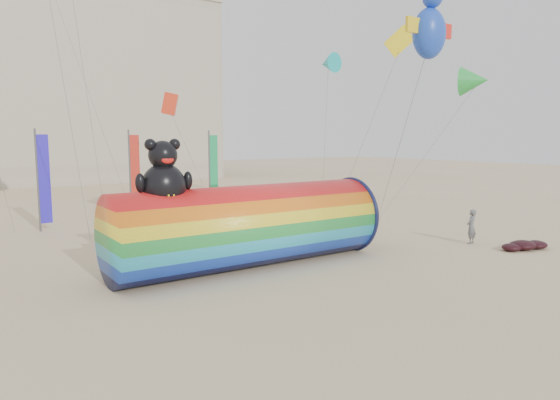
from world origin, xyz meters
TOP-DOWN VIEW (x-y plane):
  - ground at (0.00, 0.00)m, footprint 160.00×160.00m
  - windsock_assembly at (-0.73, 1.71)m, footprint 10.35×3.15m
  - kite_handler at (9.46, -0.62)m, footprint 0.64×0.50m
  - fabric_bundle at (10.40, -2.60)m, footprint 2.62×1.35m
  - festival_banners at (-0.52, 14.60)m, footprint 10.91×1.53m

SIDE VIEW (x-z plane):
  - ground at x=0.00m, z-range 0.00..0.00m
  - fabric_bundle at x=10.40m, z-range -0.03..0.37m
  - kite_handler at x=9.46m, z-range 0.00..1.55m
  - windsock_assembly at x=-0.73m, z-range -0.80..3.97m
  - festival_banners at x=-0.52m, z-range 0.04..5.24m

